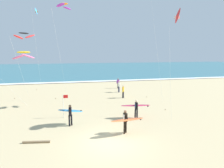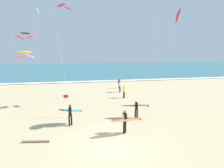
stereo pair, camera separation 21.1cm
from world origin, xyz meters
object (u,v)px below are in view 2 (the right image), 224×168
kite_arc_golden_outer (25,55)px  lifeguard_flag (64,103)px  surfer_lead (70,112)px  bystander_yellow_top (124,92)px  kite_arc_charcoal_mid (25,36)px  bystander_purple_top (119,83)px  surfer_trailing (126,120)px  bystander_white_top (120,87)px  kite_delta_scarlet_far (177,16)px  kite_arc_amber_distant (65,6)px  driftwood_log (36,141)px  kite_delta_cobalt_low (38,12)px  surfer_third (136,107)px

kite_arc_golden_outer → lifeguard_flag: kite_arc_golden_outer is taller
surfer_lead → bystander_yellow_top: (6.51, 7.94, -0.23)m
kite_arc_charcoal_mid → kite_arc_golden_outer: bearing=-80.2°
kite_arc_golden_outer → bystander_purple_top: size_ratio=3.65×
surfer_trailing → bystander_purple_top: 17.37m
surfer_lead → bystander_white_top: size_ratio=1.25×
bystander_white_top → surfer_trailing: bearing=-102.3°
kite_arc_charcoal_mid → lifeguard_flag: 12.78m
kite_delta_scarlet_far → bystander_yellow_top: (-1.63, 9.04, -7.59)m
kite_arc_amber_distant → bystander_yellow_top: kite_arc_amber_distant is taller
kite_arc_golden_outer → driftwood_log: size_ratio=3.36×
surfer_trailing → kite_arc_charcoal_mid: size_ratio=0.30×
kite_arc_golden_outer → kite_arc_amber_distant: bearing=27.9°
bystander_yellow_top → driftwood_log: bearing=-129.3°
surfer_lead → bystander_purple_top: (7.48, 14.38, -0.23)m
lifeguard_flag → driftwood_log: lifeguard_flag is taller
kite_arc_amber_distant → lifeguard_flag: kite_arc_amber_distant is taller
kite_delta_scarlet_far → bystander_white_top: bearing=95.9°
kite_delta_cobalt_low → lifeguard_flag: (4.24, -17.30, -10.79)m
kite_arc_charcoal_mid → kite_delta_cobalt_low: kite_delta_cobalt_low is taller
kite_delta_scarlet_far → kite_arc_charcoal_mid: bearing=136.4°
kite_arc_amber_distant → bystander_purple_top: bearing=36.5°
kite_arc_charcoal_mid → kite_arc_amber_distant: 6.75m
kite_arc_amber_distant → lifeguard_flag: bearing=-91.8°
kite_delta_cobalt_low → lifeguard_flag: size_ratio=6.03×
kite_delta_cobalt_low → kite_arc_amber_distant: (4.45, -10.61, -1.22)m
kite_arc_golden_outer → driftwood_log: bearing=-75.8°
surfer_lead → kite_arc_amber_distant: bearing=92.2°
surfer_lead → kite_arc_charcoal_mid: (-5.40, 11.79, 6.70)m
bystander_purple_top → lifeguard_flag: (-8.01, -12.47, 0.45)m
kite_arc_amber_distant → bystander_yellow_top: 12.15m
bystander_white_top → bystander_purple_top: size_ratio=1.00×
bystander_purple_top → bystander_yellow_top: 6.51m
surfer_trailing → kite_arc_amber_distant: size_ratio=0.22×
bystander_purple_top → bystander_yellow_top: (-0.97, -6.44, 0.00)m
kite_delta_cobalt_low → kite_arc_golden_outer: 14.44m
bystander_yellow_top → kite_delta_scarlet_far: bearing=-79.8°
driftwood_log → kite_delta_scarlet_far: bearing=8.7°
lifeguard_flag → driftwood_log: 5.03m
surfer_lead → bystander_yellow_top: bearing=50.6°
surfer_third → kite_arc_charcoal_mid: kite_arc_charcoal_mid is taller
kite_arc_charcoal_mid → bystander_yellow_top: 14.31m
kite_arc_amber_distant → bystander_white_top: 12.65m
bystander_white_top → kite_arc_golden_outer: bearing=-156.1°
kite_arc_golden_outer → bystander_yellow_top: 12.01m
bystander_yellow_top → bystander_purple_top: bearing=81.5°
kite_delta_scarlet_far → driftwood_log: size_ratio=5.22×
kite_arc_amber_distant → bystander_yellow_top: size_ratio=7.02×
bystander_purple_top → surfer_lead: bearing=-117.5°
kite_arc_charcoal_mid → kite_delta_scarlet_far: size_ratio=0.90×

